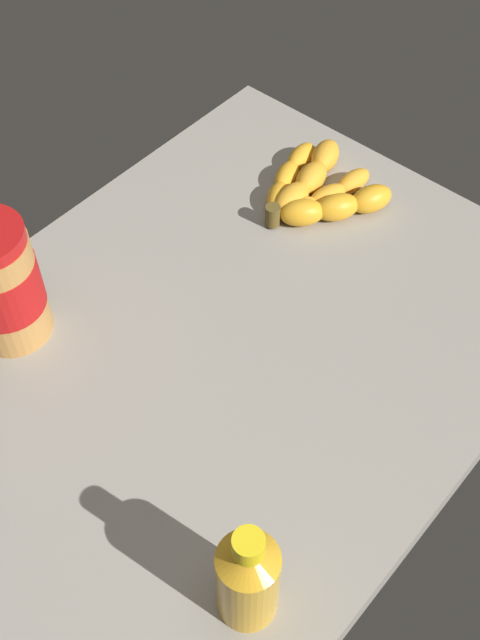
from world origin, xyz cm
name	(u,v)px	position (x,y,z in cm)	size (l,w,h in cm)	color
ground_plane	(227,348)	(0.00, 0.00, -1.93)	(78.46, 60.57, 3.87)	gray
banana_bunch	(316,189)	(-25.76, -6.73, 1.67)	(18.36, 16.87, 3.62)	gold
peanut_butter_jar	(0,284)	(15.22, -20.05, 8.00)	(9.22, 9.22, 16.09)	#BF8442
honey_bottle	(248,577)	(21.82, 21.89, 6.42)	(5.69, 5.69, 14.45)	gold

